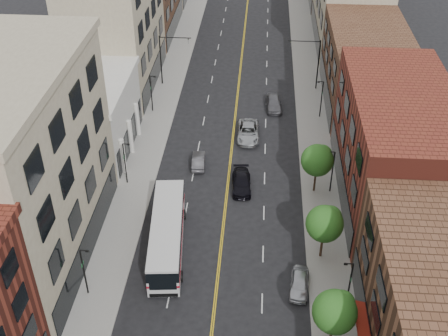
% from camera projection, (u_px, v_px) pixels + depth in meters
% --- Properties ---
extents(sidewalk_left, '(4.00, 110.00, 0.15)m').
position_uv_depth(sidewalk_left, '(154.00, 131.00, 70.36)').
color(sidewalk_left, gray).
rests_on(sidewalk_left, ground).
extents(sidewalk_right, '(4.00, 110.00, 0.15)m').
position_uv_depth(sidewalk_right, '(314.00, 137.00, 69.20)').
color(sidewalk_right, gray).
rests_on(sidewalk_right, ground).
extents(bldg_l_tanoffice, '(10.00, 22.00, 18.00)m').
position_uv_depth(bldg_l_tanoffice, '(20.00, 173.00, 47.68)').
color(bldg_l_tanoffice, gray).
rests_on(bldg_l_tanoffice, ground).
extents(bldg_l_white, '(10.00, 14.00, 8.00)m').
position_uv_depth(bldg_l_white, '(86.00, 118.00, 65.24)').
color(bldg_l_white, silver).
rests_on(bldg_l_white, ground).
extents(bldg_l_far_a, '(10.00, 20.00, 18.00)m').
position_uv_depth(bldg_l_far_a, '(115.00, 23.00, 76.21)').
color(bldg_l_far_a, gray).
rests_on(bldg_l_far_a, ground).
extents(bldg_r_mid, '(10.00, 22.00, 12.00)m').
position_uv_depth(bldg_r_mid, '(396.00, 147.00, 56.42)').
color(bldg_r_mid, maroon).
rests_on(bldg_r_mid, ground).
extents(bldg_r_far_a, '(10.00, 20.00, 10.00)m').
position_uv_depth(bldg_r_far_a, '(366.00, 67.00, 74.10)').
color(bldg_r_far_a, brown).
rests_on(bldg_r_far_a, ground).
extents(bldg_r_far_b, '(10.00, 22.00, 14.00)m').
position_uv_depth(bldg_r_far_b, '(350.00, 0.00, 90.06)').
color(bldg_r_far_b, gray).
rests_on(bldg_r_far_b, ground).
extents(tree_r_1, '(3.40, 3.40, 5.59)m').
position_uv_depth(tree_r_1, '(336.00, 310.00, 41.69)').
color(tree_r_1, black).
rests_on(tree_r_1, sidewalk_right).
extents(tree_r_2, '(3.40, 3.40, 5.59)m').
position_uv_depth(tree_r_2, '(326.00, 223.00, 49.84)').
color(tree_r_2, black).
rests_on(tree_r_2, sidewalk_right).
extents(tree_r_3, '(3.40, 3.40, 5.59)m').
position_uv_depth(tree_r_3, '(318.00, 159.00, 57.99)').
color(tree_r_3, black).
rests_on(tree_r_3, sidewalk_right).
extents(lamp_l_1, '(0.81, 0.55, 5.05)m').
position_uv_depth(lamp_l_1, '(84.00, 269.00, 46.74)').
color(lamp_l_1, black).
rests_on(lamp_l_1, sidewalk_left).
extents(lamp_l_2, '(0.81, 0.55, 5.05)m').
position_uv_depth(lamp_l_2, '(125.00, 161.00, 59.78)').
color(lamp_l_2, black).
rests_on(lamp_l_2, sidewalk_left).
extents(lamp_l_3, '(0.81, 0.55, 5.05)m').
position_uv_depth(lamp_l_3, '(152.00, 92.00, 72.81)').
color(lamp_l_3, black).
rests_on(lamp_l_3, sidewalk_left).
extents(lamp_r_1, '(0.81, 0.55, 5.05)m').
position_uv_depth(lamp_r_1, '(349.00, 283.00, 45.47)').
color(lamp_r_1, black).
rests_on(lamp_r_1, sidewalk_right).
extents(lamp_r_2, '(0.81, 0.55, 5.05)m').
position_uv_depth(lamp_r_2, '(332.00, 169.00, 58.51)').
color(lamp_r_2, black).
rests_on(lamp_r_2, sidewalk_right).
extents(lamp_r_3, '(0.81, 0.55, 5.05)m').
position_uv_depth(lamp_r_3, '(321.00, 97.00, 71.55)').
color(lamp_r_3, black).
rests_on(lamp_r_3, sidewalk_right).
extents(signal_mast_left, '(4.49, 0.18, 7.20)m').
position_uv_depth(signal_mast_left, '(166.00, 54.00, 78.33)').
color(signal_mast_left, black).
rests_on(signal_mast_left, sidewalk_left).
extents(signal_mast_right, '(4.49, 0.18, 7.20)m').
position_uv_depth(signal_mast_right, '(313.00, 59.00, 77.14)').
color(signal_mast_right, black).
rests_on(signal_mast_right, sidewalk_right).
extents(city_bus, '(3.99, 12.94, 3.28)m').
position_uv_depth(city_bus, '(167.00, 233.00, 52.06)').
color(city_bus, silver).
rests_on(city_bus, ground).
extents(car_parked_far, '(2.02, 4.16, 1.37)m').
position_uv_depth(car_parked_far, '(299.00, 283.00, 48.53)').
color(car_parked_far, '#B7B9BF').
rests_on(car_parked_far, ground).
extents(car_lane_behind, '(1.66, 4.07, 1.31)m').
position_uv_depth(car_lane_behind, '(198.00, 161.00, 63.95)').
color(car_lane_behind, '#4D4C51').
rests_on(car_lane_behind, ground).
extents(car_lane_a, '(2.35, 5.10, 1.44)m').
position_uv_depth(car_lane_a, '(241.00, 182.00, 60.41)').
color(car_lane_a, black).
rests_on(car_lane_a, ground).
extents(car_lane_b, '(2.79, 5.84, 1.61)m').
position_uv_depth(car_lane_b, '(248.00, 132.00, 68.77)').
color(car_lane_b, '#A8ACB0').
rests_on(car_lane_b, ground).
extents(car_lane_c, '(2.32, 4.96, 1.64)m').
position_uv_depth(car_lane_c, '(274.00, 103.00, 74.76)').
color(car_lane_c, '#58575D').
rests_on(car_lane_c, ground).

